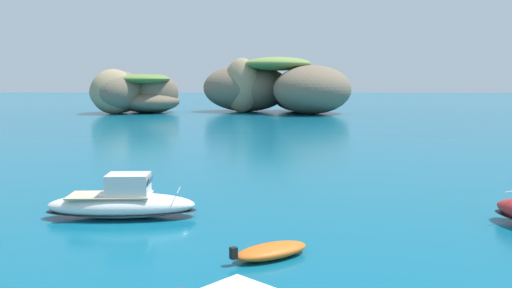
{
  "coord_description": "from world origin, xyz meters",
  "views": [
    {
      "loc": [
        -2.09,
        -8.24,
        5.7
      ],
      "look_at": [
        -2.5,
        19.71,
        2.19
      ],
      "focal_mm": 36.85,
      "sensor_mm": 36.0,
      "label": 1
    }
  ],
  "objects_px": {
    "motorboat_white": "(122,203)",
    "dinghy_tender": "(271,251)",
    "islet_large": "(277,87)",
    "islet_small": "(134,94)"
  },
  "relations": [
    {
      "from": "islet_small",
      "to": "motorboat_white",
      "type": "relative_size",
      "value": 2.66
    },
    {
      "from": "islet_large",
      "to": "motorboat_white",
      "type": "relative_size",
      "value": 4.47
    },
    {
      "from": "islet_large",
      "to": "motorboat_white",
      "type": "bearing_deg",
      "value": -96.89
    },
    {
      "from": "islet_small",
      "to": "dinghy_tender",
      "type": "xyz_separation_m",
      "value": [
        21.64,
        -70.05,
        -2.82
      ]
    },
    {
      "from": "islet_small",
      "to": "islet_large",
      "type": "bearing_deg",
      "value": 4.18
    },
    {
      "from": "islet_large",
      "to": "dinghy_tender",
      "type": "relative_size",
      "value": 10.01
    },
    {
      "from": "islet_large",
      "to": "islet_small",
      "type": "height_order",
      "value": "islet_large"
    },
    {
      "from": "motorboat_white",
      "to": "dinghy_tender",
      "type": "height_order",
      "value": "motorboat_white"
    },
    {
      "from": "islet_large",
      "to": "islet_small",
      "type": "distance_m",
      "value": 23.77
    },
    {
      "from": "islet_small",
      "to": "dinghy_tender",
      "type": "bearing_deg",
      "value": -72.83
    }
  ]
}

